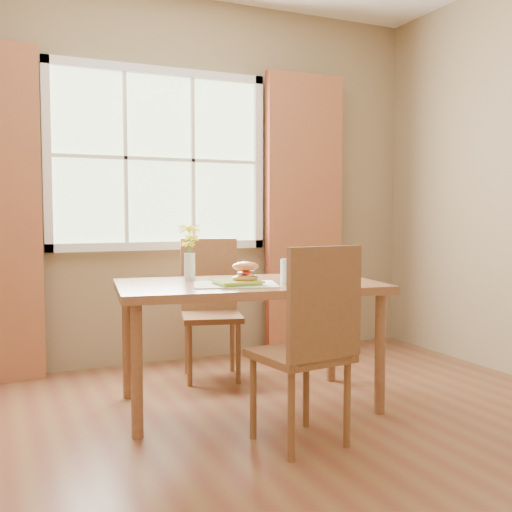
{
  "coord_description": "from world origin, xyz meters",
  "views": [
    {
      "loc": [
        -1.14,
        -2.43,
        1.1
      ],
      "look_at": [
        0.22,
        0.63,
        0.87
      ],
      "focal_mm": 42.0,
      "sensor_mm": 36.0,
      "label": 1
    }
  ],
  "objects_px": {
    "chair_near": "(310,338)",
    "croissant_sandwich": "(246,272)",
    "dining_table": "(248,295)",
    "water_glass": "(289,272)",
    "chair_far": "(211,301)",
    "flower_vase": "(190,247)"
  },
  "relations": [
    {
      "from": "chair_near",
      "to": "croissant_sandwich",
      "type": "height_order",
      "value": "chair_near"
    },
    {
      "from": "dining_table",
      "to": "croissant_sandwich",
      "type": "bearing_deg",
      "value": -112.15
    },
    {
      "from": "croissant_sandwich",
      "to": "water_glass",
      "type": "xyz_separation_m",
      "value": [
        0.26,
        -0.02,
        -0.01
      ]
    },
    {
      "from": "croissant_sandwich",
      "to": "dining_table",
      "type": "bearing_deg",
      "value": 75.89
    },
    {
      "from": "croissant_sandwich",
      "to": "water_glass",
      "type": "bearing_deg",
      "value": 11.97
    },
    {
      "from": "chair_far",
      "to": "croissant_sandwich",
      "type": "bearing_deg",
      "value": -81.49
    },
    {
      "from": "dining_table",
      "to": "water_glass",
      "type": "distance_m",
      "value": 0.27
    },
    {
      "from": "dining_table",
      "to": "croissant_sandwich",
      "type": "xyz_separation_m",
      "value": [
        -0.06,
        -0.11,
        0.15
      ]
    },
    {
      "from": "water_glass",
      "to": "flower_vase",
      "type": "xyz_separation_m",
      "value": [
        -0.46,
        0.36,
        0.13
      ]
    },
    {
      "from": "chair_far",
      "to": "flower_vase",
      "type": "height_order",
      "value": "flower_vase"
    },
    {
      "from": "chair_near",
      "to": "flower_vase",
      "type": "relative_size",
      "value": 2.91
    },
    {
      "from": "flower_vase",
      "to": "water_glass",
      "type": "bearing_deg",
      "value": -37.67
    },
    {
      "from": "chair_near",
      "to": "flower_vase",
      "type": "bearing_deg",
      "value": 99.1
    },
    {
      "from": "chair_near",
      "to": "water_glass",
      "type": "distance_m",
      "value": 0.65
    },
    {
      "from": "dining_table",
      "to": "chair_near",
      "type": "distance_m",
      "value": 0.71
    },
    {
      "from": "chair_far",
      "to": "flower_vase",
      "type": "xyz_separation_m",
      "value": [
        -0.29,
        -0.47,
        0.4
      ]
    },
    {
      "from": "chair_far",
      "to": "croissant_sandwich",
      "type": "relative_size",
      "value": 5.48
    },
    {
      "from": "dining_table",
      "to": "flower_vase",
      "type": "height_order",
      "value": "flower_vase"
    },
    {
      "from": "dining_table",
      "to": "flower_vase",
      "type": "bearing_deg",
      "value": 147.97
    },
    {
      "from": "chair_near",
      "to": "chair_far",
      "type": "height_order",
      "value": "chair_near"
    },
    {
      "from": "chair_far",
      "to": "water_glass",
      "type": "bearing_deg",
      "value": -63.88
    },
    {
      "from": "flower_vase",
      "to": "chair_near",
      "type": "bearing_deg",
      "value": -72.98
    }
  ]
}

